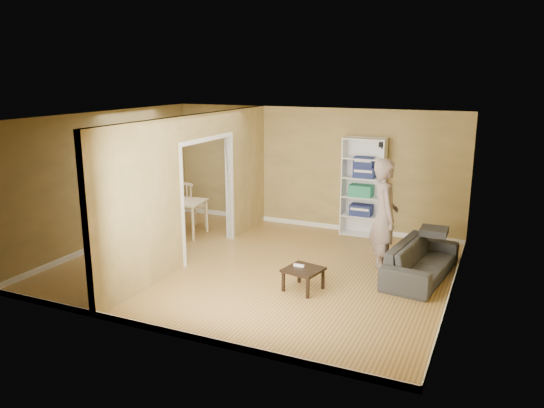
{
  "coord_description": "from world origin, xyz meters",
  "views": [
    {
      "loc": [
        3.83,
        -7.9,
        3.29
      ],
      "look_at": [
        0.2,
        0.2,
        1.1
      ],
      "focal_mm": 35.0,
      "sensor_mm": 36.0,
      "label": 1
    }
  ],
  "objects": [
    {
      "name": "chair_far",
      "position": [
        -2.28,
        1.59,
        0.52
      ],
      "size": [
        0.59,
        0.59,
        1.04
      ],
      "primitive_type": null,
      "rotation": [
        0.0,
        0.0,
        2.85
      ],
      "color": "tan",
      "rests_on": "ground"
    },
    {
      "name": "person",
      "position": [
        2.05,
        0.65,
        1.14
      ],
      "size": [
        1.02,
        0.93,
        2.28
      ],
      "primitive_type": "imported",
      "rotation": [
        0.0,
        0.0,
        1.99
      ],
      "color": "slate",
      "rests_on": "ground"
    },
    {
      "name": "paper_box_navy_c",
      "position": [
        1.19,
        2.56,
        1.53
      ],
      "size": [
        0.39,
        0.26,
        0.2
      ],
      "primitive_type": "cube",
      "color": "navy",
      "rests_on": "bookshelf"
    },
    {
      "name": "game_controller",
      "position": [
        1.02,
        -0.6,
        0.37
      ],
      "size": [
        0.17,
        0.04,
        0.03
      ],
      "primitive_type": "cube",
      "color": "white",
      "rests_on": "coffee_table"
    },
    {
      "name": "partition",
      "position": [
        -1.2,
        0.0,
        1.3
      ],
      "size": [
        0.22,
        5.5,
        2.6
      ],
      "primitive_type": null,
      "color": "tan",
      "rests_on": "ground"
    },
    {
      "name": "paper_box_teal",
      "position": [
        1.15,
        2.56,
        0.95
      ],
      "size": [
        0.46,
        0.3,
        0.24
      ],
      "primitive_type": "cube",
      "color": "#1C594E",
      "rests_on": "bookshelf"
    },
    {
      "name": "bookshelf",
      "position": [
        1.2,
        2.61,
        1.02
      ],
      "size": [
        0.86,
        0.38,
        2.04
      ],
      "color": "white",
      "rests_on": "ground"
    },
    {
      "name": "paper_box_navy_b",
      "position": [
        1.21,
        2.56,
        1.34
      ],
      "size": [
        0.43,
        0.28,
        0.22
      ],
      "primitive_type": "cube",
      "color": "#19164F",
      "rests_on": "bookshelf"
    },
    {
      "name": "room_shell",
      "position": [
        0.0,
        0.0,
        1.3
      ],
      "size": [
        6.5,
        6.5,
        6.5
      ],
      "color": "#B08A48",
      "rests_on": "ground"
    },
    {
      "name": "dining_table",
      "position": [
        -2.38,
        1.07,
        0.65
      ],
      "size": [
        1.16,
        0.77,
        0.72
      ],
      "rotation": [
        0.0,
        0.0,
        0.11
      ],
      "color": "#CAB291",
      "rests_on": "ground"
    },
    {
      "name": "wall_speaker",
      "position": [
        1.5,
        2.69,
        1.9
      ],
      "size": [
        0.1,
        0.1,
        0.1
      ],
      "primitive_type": "cube",
      "color": "black",
      "rests_on": "room_shell"
    },
    {
      "name": "paper_box_navy_a",
      "position": [
        1.17,
        2.56,
        0.54
      ],
      "size": [
        0.44,
        0.29,
        0.23
      ],
      "primitive_type": "cube",
      "color": "navy",
      "rests_on": "bookshelf"
    },
    {
      "name": "sofa",
      "position": [
        2.7,
        0.65,
        0.38
      ],
      "size": [
        2.09,
        1.1,
        0.76
      ],
      "primitive_type": "imported",
      "rotation": [
        0.0,
        0.0,
        1.44
      ],
      "color": "black",
      "rests_on": "ground"
    },
    {
      "name": "coffee_table",
      "position": [
        1.12,
        -0.66,
        0.3
      ],
      "size": [
        0.53,
        0.53,
        0.36
      ],
      "rotation": [
        0.0,
        0.0,
        -0.21
      ],
      "color": "black",
      "rests_on": "ground"
    },
    {
      "name": "chair_left",
      "position": [
        -3.17,
        1.05,
        0.49
      ],
      "size": [
        0.53,
        0.53,
        0.97
      ],
      "primitive_type": null,
      "rotation": [
        0.0,
        0.0,
        -1.37
      ],
      "color": "tan",
      "rests_on": "ground"
    },
    {
      "name": "chair_near",
      "position": [
        -2.37,
        0.51,
        0.51
      ],
      "size": [
        0.53,
        0.53,
        1.01
      ],
      "primitive_type": null,
      "rotation": [
        0.0,
        0.0,
        0.16
      ],
      "color": "tan",
      "rests_on": "ground"
    }
  ]
}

